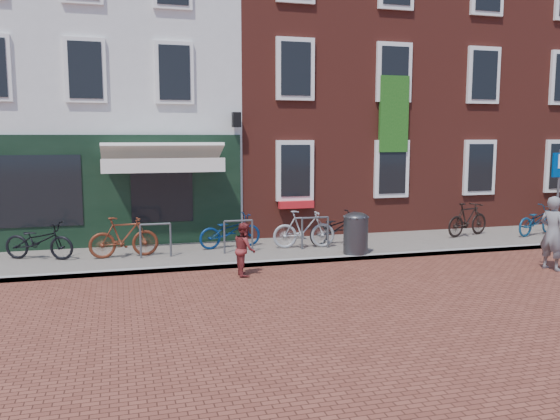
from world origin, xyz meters
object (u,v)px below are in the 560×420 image
object	(u,v)px
litter_bin	(356,231)
boy	(245,249)
bicycle_0	(39,241)
bicycle_2	(230,231)
woman	(553,233)
bicycle_4	(337,228)
bicycle_3	(304,229)
bicycle_5	(468,219)
parking_sign	(559,180)
bicycle_1	(124,237)
bicycle_6	(537,220)

from	to	relation	value
litter_bin	boy	size ratio (longest dim) A/B	0.96
bicycle_0	bicycle_2	size ratio (longest dim) A/B	1.00
bicycle_0	bicycle_2	world-z (taller)	same
bicycle_2	woman	bearing A→B (deg)	-131.83
bicycle_2	bicycle_4	size ratio (longest dim) A/B	1.00
bicycle_3	bicycle_5	size ratio (longest dim) A/B	1.00
litter_bin	woman	xyz separation A→B (m)	(3.70, -2.36, 0.16)
woman	bicycle_3	size ratio (longest dim) A/B	1.02
boy	bicycle_3	world-z (taller)	boy
parking_sign	woman	bearing A→B (deg)	-132.99
bicycle_4	bicycle_5	world-z (taller)	bicycle_5
woman	parking_sign	bearing A→B (deg)	-60.28
parking_sign	boy	xyz separation A→B (m)	(-8.84, -0.94, -1.22)
bicycle_3	bicycle_1	bearing A→B (deg)	95.96
bicycle_0	bicycle_6	xyz separation A→B (m)	(13.51, -0.40, 0.00)
bicycle_0	litter_bin	bearing A→B (deg)	-78.89
bicycle_1	bicycle_4	distance (m)	5.49
litter_bin	bicycle_6	bearing A→B (deg)	9.56
bicycle_5	bicycle_6	bearing A→B (deg)	-118.28
bicycle_1	bicycle_6	world-z (taller)	bicycle_1
bicycle_3	boy	bearing A→B (deg)	142.52
boy	bicycle_5	world-z (taller)	boy
litter_bin	woman	world-z (taller)	woman
bicycle_2	bicycle_6	xyz separation A→B (m)	(8.94, -0.58, 0.00)
boy	bicycle_4	size ratio (longest dim) A/B	0.69
bicycle_0	bicycle_6	world-z (taller)	same
bicycle_1	parking_sign	bearing A→B (deg)	-100.78
boy	bicycle_4	xyz separation A→B (m)	(3.03, 2.35, -0.04)
bicycle_6	boy	bearing A→B (deg)	85.99
parking_sign	bicycle_4	distance (m)	6.11
bicycle_1	bicycle_3	world-z (taller)	same
woman	bicycle_4	size ratio (longest dim) A/B	0.99
bicycle_0	parking_sign	bearing A→B (deg)	-74.34
bicycle_5	bicycle_0	bearing A→B (deg)	73.50
litter_bin	bicycle_6	xyz separation A→B (m)	(6.14, 1.03, -0.13)
woman	bicycle_2	world-z (taller)	woman
boy	bicycle_6	size ratio (longest dim) A/B	0.69
litter_bin	woman	bearing A→B (deg)	-32.55
woman	bicycle_5	bearing A→B (deg)	-23.41
boy	bicycle_2	xyz separation A→B (m)	(0.19, 2.62, -0.04)
bicycle_3	bicycle_6	bearing A→B (deg)	-83.45
bicycle_5	bicycle_6	size ratio (longest dim) A/B	0.97
parking_sign	bicycle_1	world-z (taller)	parking_sign
bicycle_2	bicycle_3	world-z (taller)	bicycle_3
woman	bicycle_0	size ratio (longest dim) A/B	0.99
bicycle_3	bicycle_5	xyz separation A→B (m)	(5.09, 0.39, 0.00)
bicycle_6	litter_bin	bearing A→B (deg)	82.97
woman	bicycle_5	xyz separation A→B (m)	(0.41, 3.81, -0.24)
woman	litter_bin	bearing A→B (deg)	40.16
parking_sign	bicycle_1	bearing A→B (deg)	173.99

